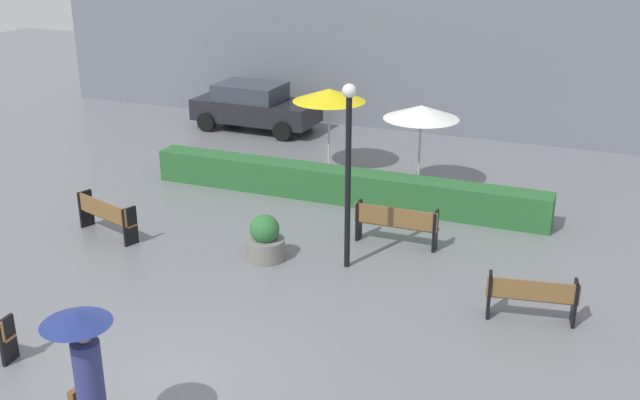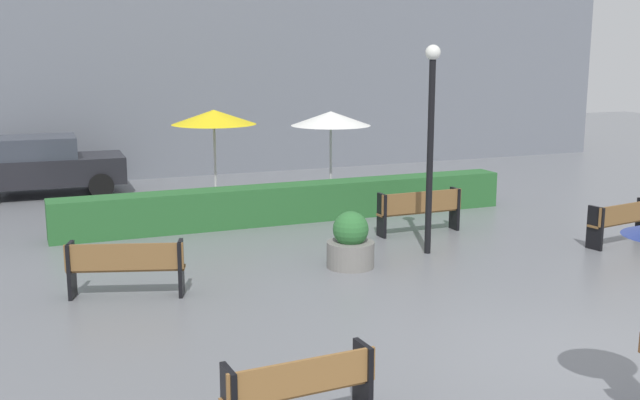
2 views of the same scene
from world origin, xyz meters
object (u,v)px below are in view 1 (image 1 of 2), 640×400
object	(u,v)px
pedestrian_with_umbrella	(85,367)
planter_pot	(265,240)
patio_umbrella_yellow	(329,95)
bench_back_row	(396,222)
bench_far_left	(106,214)
bench_far_right	(532,296)
patio_umbrella_white	(421,112)
lamp_post	(348,158)
parked_car	(255,106)

from	to	relation	value
pedestrian_with_umbrella	planter_pot	distance (m)	6.55
pedestrian_with_umbrella	patio_umbrella_yellow	xyz separation A→B (m)	(-1.41, 12.49, 0.83)
bench_back_row	bench_far_left	xyz separation A→B (m)	(-6.28, -1.95, -0.02)
bench_far_right	patio_umbrella_white	world-z (taller)	patio_umbrella_white
bench_far_left	bench_back_row	bearing A→B (deg)	17.24
bench_far_left	lamp_post	size ratio (longest dim) A/B	0.46
bench_back_row	patio_umbrella_yellow	bearing A→B (deg)	127.15
pedestrian_with_umbrella	lamp_post	distance (m)	6.95
bench_back_row	planter_pot	distance (m)	2.94
bench_far_left	patio_umbrella_white	xyz separation A→B (m)	(5.81, 5.63, 1.60)
planter_pot	pedestrian_with_umbrella	bearing A→B (deg)	-85.35
bench_back_row	lamp_post	xyz separation A→B (m)	(-0.63, -1.42, 1.84)
bench_back_row	patio_umbrella_white	distance (m)	4.04
bench_far_right	patio_umbrella_yellow	bearing A→B (deg)	134.36
bench_far_right	patio_umbrella_yellow	size ratio (longest dim) A/B	0.69
planter_pot	patio_umbrella_white	size ratio (longest dim) A/B	0.44
bench_far_right	parked_car	xyz separation A→B (m)	(-10.39, 9.78, 0.31)
bench_far_right	parked_car	bearing A→B (deg)	136.73
bench_back_row	pedestrian_with_umbrella	distance (m)	8.44
bench_back_row	bench_far_right	xyz separation A→B (m)	(3.21, -2.32, -0.04)
bench_back_row	parked_car	bearing A→B (deg)	133.88
patio_umbrella_white	parked_car	xyz separation A→B (m)	(-6.72, 3.78, -1.30)
pedestrian_with_umbrella	patio_umbrella_white	xyz separation A→B (m)	(1.38, 11.88, 0.76)
planter_pot	patio_umbrella_white	bearing A→B (deg)	70.60
lamp_post	patio_umbrella_yellow	world-z (taller)	lamp_post
bench_far_left	pedestrian_with_umbrella	distance (m)	7.70
bench_far_right	bench_far_left	size ratio (longest dim) A/B	0.91
bench_back_row	parked_car	distance (m)	10.36
bench_far_left	pedestrian_with_umbrella	size ratio (longest dim) A/B	0.83
lamp_post	parked_car	size ratio (longest dim) A/B	0.91
bench_far_left	patio_umbrella_white	bearing A→B (deg)	44.10
bench_far_right	bench_far_left	xyz separation A→B (m)	(-9.49, 0.37, 0.02)
bench_back_row	lamp_post	world-z (taller)	lamp_post
pedestrian_with_umbrella	planter_pot	size ratio (longest dim) A/B	2.15
bench_far_right	lamp_post	size ratio (longest dim) A/B	0.42
bench_back_row	patio_umbrella_white	world-z (taller)	patio_umbrella_white
bench_far_left	patio_umbrella_white	size ratio (longest dim) A/B	0.78
patio_umbrella_yellow	parked_car	bearing A→B (deg)	141.08
patio_umbrella_yellow	patio_umbrella_white	bearing A→B (deg)	-12.40
bench_far_right	patio_umbrella_white	distance (m)	7.22
bench_far_right	patio_umbrella_white	bearing A→B (deg)	121.51
planter_pot	lamp_post	xyz separation A→B (m)	(1.74, 0.31, 1.95)
patio_umbrella_yellow	parked_car	world-z (taller)	patio_umbrella_yellow
patio_umbrella_white	lamp_post	bearing A→B (deg)	-91.89
lamp_post	planter_pot	bearing A→B (deg)	-169.94
patio_umbrella_yellow	bench_far_right	bearing A→B (deg)	-45.64
parked_car	pedestrian_with_umbrella	bearing A→B (deg)	-71.20
pedestrian_with_umbrella	parked_car	bearing A→B (deg)	108.80
bench_back_row	patio_umbrella_white	size ratio (longest dim) A/B	0.81
bench_back_row	parked_car	size ratio (longest dim) A/B	0.44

